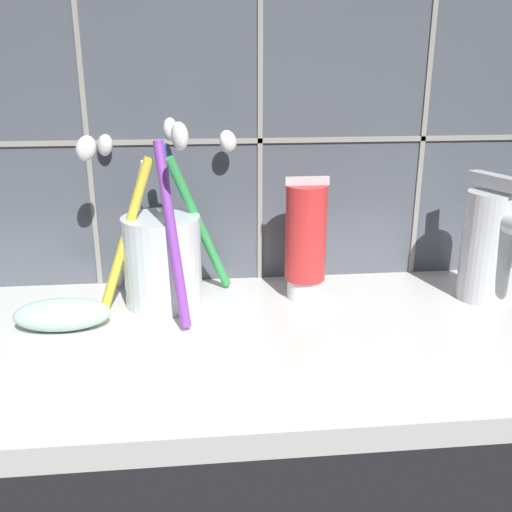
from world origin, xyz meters
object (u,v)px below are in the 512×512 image
(toothpaste_tube, at_px, (306,240))
(toothbrush_cup, at_px, (162,252))
(sink_faucet, at_px, (493,242))
(soap_bar, at_px, (62,314))

(toothpaste_tube, bearing_deg, toothbrush_cup, 179.79)
(sink_faucet, distance_m, soap_bar, 0.40)
(sink_faucet, bearing_deg, soap_bar, -105.26)
(soap_bar, bearing_deg, toothpaste_tube, 12.14)
(toothpaste_tube, relative_size, sink_faucet, 0.99)
(toothbrush_cup, distance_m, soap_bar, 0.11)
(sink_faucet, bearing_deg, toothpaste_tube, -116.72)
(toothbrush_cup, xyz_separation_m, sink_faucet, (0.31, -0.03, 0.01))
(toothbrush_cup, xyz_separation_m, toothpaste_tube, (0.14, -0.00, 0.01))
(toothpaste_tube, height_order, soap_bar, toothpaste_tube)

